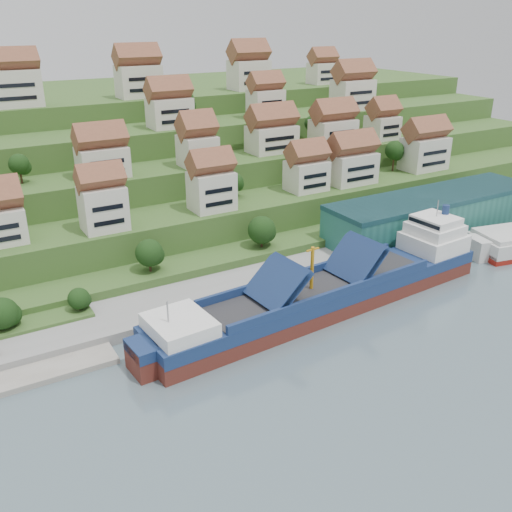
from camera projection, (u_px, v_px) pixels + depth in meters
ground at (301, 316)px, 110.49m from camera, size 300.00×300.00×0.00m
quay at (336, 263)px, 131.27m from camera, size 180.00×14.00×2.20m
hillside at (125, 156)px, 188.53m from camera, size 260.00×128.00×31.00m
hillside_village at (189, 134)px, 151.70m from camera, size 156.19×60.99×29.56m
hillside_trees at (176, 183)px, 136.13m from camera, size 139.51×62.17×32.08m
warehouse at (433, 213)px, 145.34m from camera, size 60.00×15.00×10.00m
flagpole at (345, 249)px, 124.15m from camera, size 1.28×0.16×8.00m
cargo_ship at (334, 291)px, 113.25m from camera, size 76.41×17.08×16.78m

